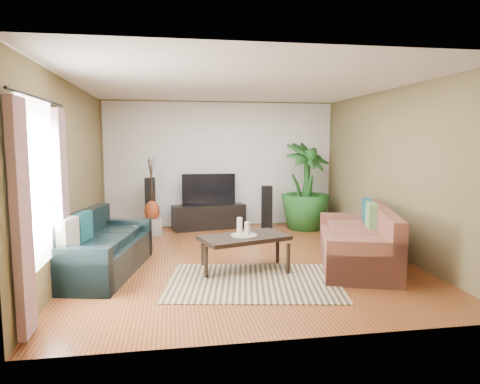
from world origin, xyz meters
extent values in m
plane|color=#9A5027|center=(0.00, 0.00, 0.00)|extent=(5.50, 5.50, 0.00)
plane|color=white|center=(0.00, 0.00, 2.70)|extent=(5.50, 5.50, 0.00)
plane|color=brown|center=(0.00, 2.75, 1.35)|extent=(5.00, 0.00, 5.00)
plane|color=brown|center=(0.00, -2.75, 1.35)|extent=(5.00, 0.00, 5.00)
plane|color=brown|center=(-2.50, 0.00, 1.35)|extent=(0.00, 5.50, 5.50)
plane|color=brown|center=(2.50, 0.00, 1.35)|extent=(0.00, 5.50, 5.50)
plane|color=white|center=(0.00, 2.74, 1.35)|extent=(4.90, 0.00, 4.90)
plane|color=white|center=(-2.48, -1.60, 1.40)|extent=(0.00, 1.80, 1.80)
cube|color=gray|center=(-2.43, -2.35, 1.15)|extent=(0.08, 0.35, 2.20)
cube|color=gray|center=(-2.43, -0.85, 1.15)|extent=(0.08, 0.35, 2.20)
cylinder|color=black|center=(-2.43, -1.60, 2.30)|extent=(0.03, 1.90, 0.03)
cube|color=black|center=(-2.04, -0.34, 0.42)|extent=(1.27, 2.16, 0.85)
cube|color=brown|center=(1.65, -0.51, 0.42)|extent=(1.61, 2.39, 0.85)
cube|color=tan|center=(-0.02, -1.08, 0.01)|extent=(2.49, 1.96, 0.01)
cube|color=black|center=(-0.06, -0.52, 0.25)|extent=(1.37, 1.01, 0.50)
cylinder|color=#989792|center=(-0.06, -0.52, 0.51)|extent=(0.38, 0.38, 0.02)
cylinder|color=white|center=(-0.12, -0.49, 0.64)|extent=(0.08, 0.08, 0.25)
cylinder|color=beige|center=(-0.02, -0.56, 0.61)|extent=(0.08, 0.08, 0.19)
cylinder|color=beige|center=(0.01, -0.46, 0.60)|extent=(0.08, 0.08, 0.16)
cube|color=black|center=(-0.30, 2.50, 0.25)|extent=(1.59, 0.75, 0.51)
cube|color=black|center=(-0.30, 2.50, 0.84)|extent=(1.12, 0.06, 0.66)
cube|color=black|center=(-1.50, 2.33, 0.56)|extent=(0.23, 0.25, 1.12)
cube|color=black|center=(0.90, 2.22, 0.46)|extent=(0.21, 0.23, 0.93)
imported|color=#174617|center=(1.71, 2.15, 0.91)|extent=(1.39, 1.39, 1.82)
cylinder|color=black|center=(1.71, 2.15, 0.13)|extent=(0.34, 0.34, 0.26)
cube|color=gray|center=(-1.46, 2.08, 0.16)|extent=(0.38, 0.38, 0.33)
ellipsoid|color=brown|center=(-1.46, 2.08, 0.47)|extent=(0.30, 0.30, 0.42)
cube|color=#945730|center=(-2.25, 0.87, 0.24)|extent=(0.56, 0.56, 0.48)
camera|label=1|loc=(-1.08, -6.45, 1.86)|focal=32.00mm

